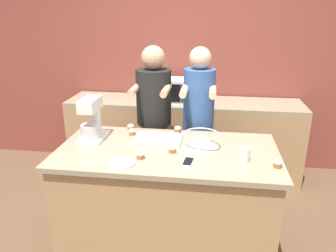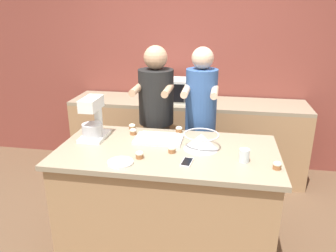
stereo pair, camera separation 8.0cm
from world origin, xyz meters
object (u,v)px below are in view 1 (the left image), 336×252
at_px(microwave_oven, 171,90).
at_px(cupcake_3, 172,149).
at_px(mixing_bowl, 201,140).
at_px(cupcake_1, 131,127).
at_px(stand_mixer, 92,121).
at_px(cell_phone, 188,162).
at_px(baking_tray, 158,139).
at_px(drinking_glass, 245,154).
at_px(person_left, 154,125).
at_px(person_right, 198,126).
at_px(cupcake_4, 132,132).
at_px(cupcake_2, 140,155).
at_px(cupcake_5, 278,164).
at_px(small_plate, 122,163).
at_px(cupcake_0, 178,129).

height_order(microwave_oven, cupcake_3, microwave_oven).
bearing_deg(microwave_oven, cupcake_3, -82.03).
distance_m(mixing_bowl, cupcake_1, 0.73).
xyz_separation_m(stand_mixer, cell_phone, (0.84, -0.35, -0.15)).
distance_m(baking_tray, drinking_glass, 0.75).
distance_m(person_left, cupcake_3, 0.81).
relative_size(person_left, stand_mixer, 4.60).
bearing_deg(person_right, cupcake_4, -142.72).
bearing_deg(cupcake_2, cell_phone, -3.04).
relative_size(person_right, cupcake_5, 27.35).
xyz_separation_m(stand_mixer, microwave_oven, (0.50, 1.29, -0.02)).
bearing_deg(cell_phone, cupcake_5, 0.92).
height_order(microwave_oven, cupcake_5, microwave_oven).
bearing_deg(mixing_bowl, person_left, 127.92).
xyz_separation_m(small_plate, cupcake_1, (-0.11, 0.70, 0.02)).
height_order(small_plate, cupcake_0, cupcake_0).
bearing_deg(stand_mixer, person_right, 33.11).
bearing_deg(cupcake_4, stand_mixer, -155.67).
relative_size(baking_tray, small_plate, 2.13).
xyz_separation_m(mixing_bowl, cell_phone, (-0.08, -0.28, -0.06)).
height_order(baking_tray, small_plate, baking_tray).
bearing_deg(person_left, cupcake_3, -69.65).
height_order(person_left, cell_phone, person_left).
relative_size(cupcake_3, cupcake_5, 1.00).
relative_size(person_right, cell_phone, 10.91).
height_order(small_plate, cupcake_3, cupcake_3).
xyz_separation_m(mixing_bowl, drinking_glass, (0.33, -0.19, -0.02)).
bearing_deg(drinking_glass, cupcake_5, -20.08).
distance_m(cupcake_1, cupcake_3, 0.63).
height_order(stand_mixer, drinking_glass, stand_mixer).
bearing_deg(cell_phone, cupcake_3, 130.52).
height_order(baking_tray, drinking_glass, drinking_glass).
height_order(person_left, stand_mixer, person_left).
relative_size(cupcake_0, cupcake_5, 1.00).
distance_m(mixing_bowl, cupcake_4, 0.65).
distance_m(cupcake_3, cupcake_4, 0.52).
distance_m(cupcake_0, cupcake_5, 0.97).
xyz_separation_m(person_right, stand_mixer, (-0.87, -0.57, 0.20)).
height_order(microwave_oven, cupcake_2, microwave_oven).
bearing_deg(cupcake_1, cupcake_2, -69.38).
relative_size(cupcake_0, cupcake_2, 1.00).
height_order(cupcake_3, cupcake_5, same).
xyz_separation_m(baking_tray, cupcake_4, (-0.25, 0.10, 0.01)).
distance_m(baking_tray, cupcake_3, 0.27).
distance_m(microwave_oven, cell_phone, 1.68).
bearing_deg(cell_phone, person_left, 114.46).
distance_m(small_plate, cupcake_1, 0.71).
bearing_deg(cupcake_5, cupcake_3, 169.01).
bearing_deg(cupcake_1, cell_phone, -46.31).
bearing_deg(stand_mixer, small_plate, -49.80).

